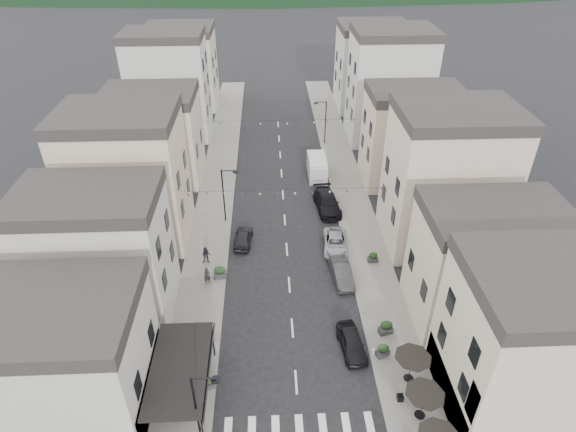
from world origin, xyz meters
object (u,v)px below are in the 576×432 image
at_px(parked_car_e, 243,237).
at_px(pedestrian_b, 206,255).
at_px(parked_car_b, 342,273).
at_px(delivery_van, 317,167).
at_px(parked_car_a, 352,343).
at_px(parked_car_d, 327,202).
at_px(parked_car_c, 335,243).
at_px(pedestrian_a, 207,276).

height_order(parked_car_e, pedestrian_b, pedestrian_b).
relative_size(parked_car_b, parked_car_e, 1.10).
distance_m(delivery_van, pedestrian_b, 19.75).
relative_size(parked_car_a, parked_car_d, 0.72).
bearing_deg(parked_car_e, parked_car_d, -141.41).
distance_m(parked_car_b, parked_car_d, 11.32).
xyz_separation_m(parked_car_a, pedestrian_b, (-11.62, 10.49, 0.26)).
bearing_deg(pedestrian_b, parked_car_c, 5.64).
height_order(parked_car_c, parked_car_d, parked_car_d).
relative_size(parked_car_a, pedestrian_b, 2.44).
height_order(parked_car_a, pedestrian_a, pedestrian_a).
distance_m(parked_car_a, parked_car_e, 15.86).
distance_m(parked_car_d, parked_car_e, 10.44).
xyz_separation_m(parked_car_c, parked_car_e, (-8.75, 1.26, 0.01)).
distance_m(parked_car_e, pedestrian_b, 4.38).
height_order(parked_car_d, delivery_van, delivery_van).
bearing_deg(parked_car_c, pedestrian_b, -167.23).
bearing_deg(parked_car_a, parked_car_d, 82.09).
bearing_deg(parked_car_b, parked_car_d, 84.81).
height_order(parked_car_a, parked_car_d, parked_car_d).
bearing_deg(parked_car_e, parked_car_c, 177.38).
relative_size(delivery_van, pedestrian_a, 3.28).
xyz_separation_m(parked_car_d, parked_car_e, (-8.75, -5.69, -0.15)).
xyz_separation_m(parked_car_a, pedestrian_a, (-11.28, 7.67, 0.21)).
distance_m(parked_car_d, delivery_van, 7.38).
relative_size(parked_car_c, parked_car_d, 0.84).
height_order(parked_car_d, pedestrian_a, pedestrian_a).
xyz_separation_m(parked_car_b, delivery_van, (-0.40, 18.68, 0.50)).
bearing_deg(parked_car_b, parked_car_e, 142.09).
bearing_deg(pedestrian_b, pedestrian_a, -85.65).
distance_m(parked_car_e, pedestrian_a, 6.46).
bearing_deg(parked_car_a, parked_car_e, 115.12).
height_order(parked_car_a, parked_car_b, parked_car_b).
bearing_deg(parked_car_d, parked_car_e, -153.06).
bearing_deg(parked_car_c, parked_car_a, -86.96).
distance_m(parked_car_b, pedestrian_a, 11.63).
bearing_deg(delivery_van, pedestrian_a, -120.30).
relative_size(parked_car_b, delivery_van, 0.83).
bearing_deg(parked_car_e, parked_car_b, 152.83).
distance_m(parked_car_b, pedestrian_b, 12.25).
bearing_deg(pedestrian_a, pedestrian_b, 79.16).
relative_size(parked_car_e, pedestrian_a, 2.48).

